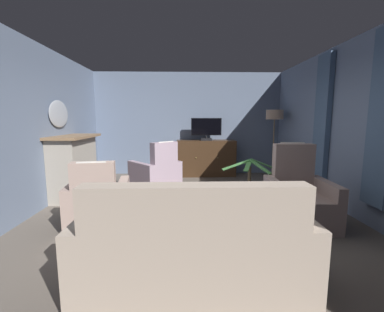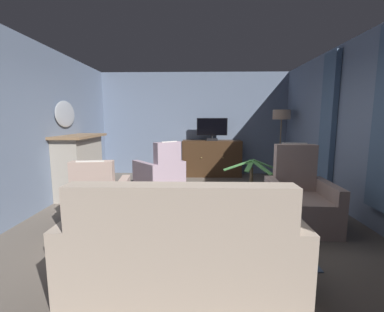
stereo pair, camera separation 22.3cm
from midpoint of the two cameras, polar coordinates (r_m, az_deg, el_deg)
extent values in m
cube|color=#665B51|center=(4.11, -1.60, -14.32)|extent=(5.76, 7.58, 0.04)
cube|color=slate|center=(7.34, -1.71, 7.13)|extent=(5.76, 0.10, 2.84)
cube|color=slate|center=(4.62, -36.52, 4.91)|extent=(0.10, 7.58, 2.84)
cube|color=slate|center=(4.62, 33.13, 5.19)|extent=(0.10, 7.58, 2.84)
cube|color=slate|center=(4.20, 35.43, 6.77)|extent=(0.10, 0.44, 2.38)
cube|color=slate|center=(5.48, 25.93, 7.44)|extent=(0.10, 0.44, 2.38)
cube|color=slate|center=(3.74, -0.15, -16.25)|extent=(2.61, 1.91, 0.01)
cube|color=#4C4C51|center=(5.67, -21.22, -8.07)|extent=(0.50, 1.41, 0.04)
cube|color=#ADA393|center=(5.71, -25.75, -2.31)|extent=(0.49, 1.21, 1.19)
cube|color=black|center=(5.68, -23.66, -5.05)|extent=(0.10, 0.68, 0.52)
cube|color=#93704C|center=(5.62, -25.77, 3.89)|extent=(0.61, 1.37, 0.05)
ellipsoid|color=#B2B7BF|center=(5.72, -28.45, 8.22)|extent=(0.06, 0.77, 0.52)
cube|color=black|center=(7.17, 2.19, -4.08)|extent=(1.53, 0.46, 0.06)
cube|color=#422B19|center=(7.09, 2.21, -0.45)|extent=(1.59, 0.52, 0.98)
sphere|color=tan|center=(6.79, -0.05, -0.40)|extent=(0.03, 0.03, 0.03)
sphere|color=tan|center=(6.83, 4.76, -0.38)|extent=(0.03, 0.03, 0.03)
cube|color=black|center=(6.98, 2.26, 3.71)|extent=(0.29, 0.20, 0.06)
cylinder|color=black|center=(6.97, 2.26, 4.28)|extent=(0.04, 0.04, 0.08)
cube|color=black|center=(6.96, 2.27, 6.52)|extent=(0.82, 0.05, 0.46)
cube|color=black|center=(6.93, 2.29, 6.51)|extent=(0.78, 0.01, 0.42)
cube|color=#422B19|center=(3.65, -1.25, -10.39)|extent=(0.96, 0.62, 0.03)
cylinder|color=#422B19|center=(3.94, 5.09, -12.15)|extent=(0.04, 0.04, 0.38)
cylinder|color=#422B19|center=(3.98, -7.11, -11.96)|extent=(0.04, 0.04, 0.38)
cylinder|color=#422B19|center=(3.50, 5.50, -14.79)|extent=(0.04, 0.04, 0.38)
cylinder|color=#422B19|center=(3.55, -8.33, -14.52)|extent=(0.04, 0.04, 0.38)
cube|color=black|center=(3.63, -0.95, -10.08)|extent=(0.13, 0.17, 0.02)
cube|color=silver|center=(3.64, -1.51, -10.13)|extent=(0.36, 0.32, 0.01)
cube|color=#C6B29E|center=(2.64, -2.21, -21.95)|extent=(1.81, 0.87, 0.46)
cube|color=#C6B29E|center=(2.10, -2.37, -14.21)|extent=(1.81, 0.20, 0.59)
cube|color=#C6B29E|center=(2.78, -24.14, -18.53)|extent=(0.15, 0.87, 0.68)
cube|color=#C6B29E|center=(2.76, 19.84, -18.47)|extent=(0.15, 0.87, 0.68)
cube|color=slate|center=(2.38, 5.11, -16.08)|extent=(0.37, 0.14, 0.36)
cube|color=#BC9E8E|center=(4.20, -21.26, -11.00)|extent=(0.68, 0.91, 0.43)
cube|color=#BC9E8E|center=(3.75, -22.65, -5.47)|extent=(0.59, 0.26, 0.56)
cube|color=#BC9E8E|center=(4.25, -26.00, -9.61)|extent=(0.24, 0.85, 0.63)
cube|color=#BC9E8E|center=(4.11, -16.49, -9.72)|extent=(0.24, 0.85, 0.63)
cube|color=white|center=(3.65, -23.05, -2.98)|extent=(0.36, 0.07, 0.24)
cube|color=#A3897F|center=(4.14, 21.36, -11.04)|extent=(0.64, 0.90, 0.46)
cube|color=#A3897F|center=(4.31, 20.15, -2.17)|extent=(0.62, 0.21, 0.71)
cube|color=#A3897F|center=(4.25, 26.15, -9.40)|extent=(0.17, 0.88, 0.66)
cube|color=#A3897F|center=(4.00, 16.40, -9.99)|extent=(0.17, 0.88, 0.66)
cube|color=white|center=(4.34, 20.02, 1.32)|extent=(0.38, 0.04, 0.24)
cube|color=#AD93A3|center=(5.85, -9.28, -5.13)|extent=(1.03, 1.06, 0.43)
cube|color=#AD93A3|center=(5.46, -7.35, -0.29)|extent=(0.57, 0.52, 0.64)
cube|color=#AD93A3|center=(5.64, -12.39, -4.67)|extent=(0.68, 0.76, 0.63)
cube|color=#AD93A3|center=(6.03, -6.43, -3.70)|extent=(0.68, 0.76, 0.63)
cube|color=white|center=(5.37, -6.97, 1.97)|extent=(0.30, 0.26, 0.24)
cylinder|color=slate|center=(4.79, 11.20, -8.47)|extent=(0.31, 0.31, 0.39)
cylinder|color=brown|center=(4.70, 11.32, -4.31)|extent=(0.06, 0.06, 0.32)
cube|color=#4C8E47|center=(4.70, 14.67, -1.90)|extent=(0.52, 0.14, 0.21)
cube|color=#4C8E47|center=(4.92, 12.32, -1.40)|extent=(0.33, 0.48, 0.19)
cube|color=#4C8E47|center=(4.81, 10.24, -1.54)|extent=(0.19, 0.36, 0.09)
cube|color=#4C8E47|center=(4.58, 8.37, -1.98)|extent=(0.50, 0.13, 0.18)
cube|color=#4C8E47|center=(4.50, 10.91, -2.22)|extent=(0.21, 0.32, 0.14)
cube|color=#4C8E47|center=(4.49, 13.54, -2.33)|extent=(0.31, 0.45, 0.19)
ellipsoid|color=gray|center=(5.16, -13.91, -8.61)|extent=(0.29, 0.44, 0.17)
sphere|color=gray|center=(5.35, -12.53, -7.66)|extent=(0.13, 0.13, 0.13)
cone|color=gray|center=(5.36, -12.87, -7.01)|extent=(0.04, 0.04, 0.04)
cone|color=gray|center=(5.32, -12.24, -7.09)|extent=(0.04, 0.04, 0.04)
cylinder|color=gray|center=(4.94, -16.16, -9.85)|extent=(0.11, 0.22, 0.06)
cylinder|color=#4C4233|center=(7.17, 16.46, -4.50)|extent=(0.36, 0.36, 0.04)
cylinder|color=olive|center=(7.05, 16.71, 1.48)|extent=(0.03, 0.03, 1.54)
cylinder|color=tan|center=(7.01, 17.01, 8.76)|extent=(0.44, 0.44, 0.24)
camera|label=1|loc=(0.11, -91.54, -0.22)|focal=24.02mm
camera|label=2|loc=(0.11, 88.46, 0.22)|focal=24.02mm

